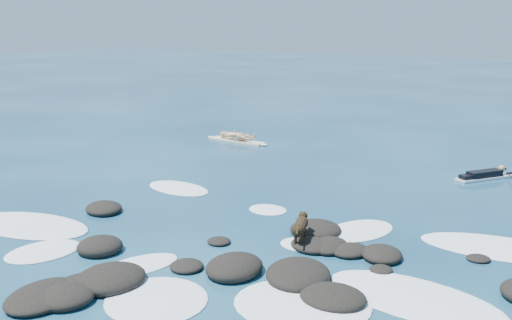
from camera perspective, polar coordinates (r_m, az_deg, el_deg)
The scene contains 6 objects.
ground at distance 14.88m, azimuth -2.02°, elevation -7.35°, with size 160.00×160.00×0.00m, color #0A2642.
reef_rocks at distance 12.81m, azimuth -2.70°, elevation -10.47°, with size 12.66×7.74×0.49m.
breaking_foam at distance 13.63m, azimuth -0.15°, elevation -9.31°, with size 15.11×8.61×0.12m.
standing_surfer_rig at distance 25.85m, azimuth -1.95°, elevation 3.45°, with size 3.34×0.73×1.90m.
paddling_surfer_rig at distance 21.38m, azimuth 21.94°, elevation -1.40°, with size 1.78×2.13×0.42m.
dog at distance 13.97m, azimuth 4.49°, elevation -6.56°, with size 0.55×1.19×0.77m.
Camera 1 is at (7.59, -11.63, 5.33)m, focal length 40.00 mm.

